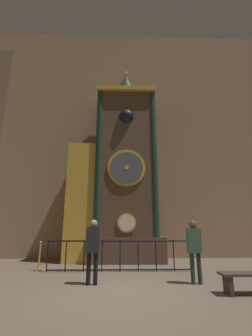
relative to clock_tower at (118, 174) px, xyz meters
name	(u,v)px	position (x,y,z in m)	size (l,w,h in m)	color
ground_plane	(117,293)	(0.04, -4.51, -3.76)	(28.00, 28.00, 0.00)	brown
cathedral_back_wall	(118,134)	(-0.05, 1.18, 2.49)	(24.00, 0.32, 12.52)	#997A5B
clock_tower	(118,174)	(0.00, 0.00, 0.00)	(4.17, 1.79, 9.22)	brown
railing_fence	(120,254)	(0.11, -2.10, -3.21)	(4.80, 0.05, 0.98)	black
visitor_near	(93,245)	(-0.62, -3.80, -2.80)	(0.35, 0.23, 1.60)	black
visitor_far	(194,244)	(2.07, -3.79, -2.79)	(0.34, 0.22, 1.60)	#213427
stanchion_post	(39,261)	(-2.62, -1.86, -3.46)	(0.28, 0.28, 0.94)	#B28E33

